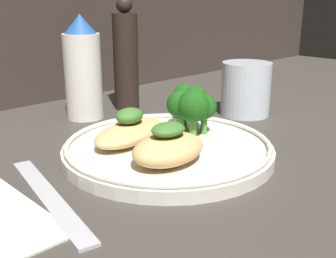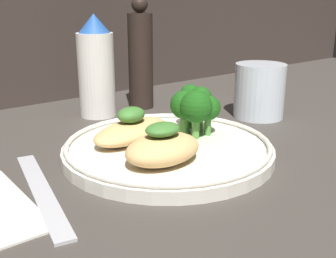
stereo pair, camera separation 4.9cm
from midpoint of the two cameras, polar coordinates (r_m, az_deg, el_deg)
name	(u,v)px [view 2 (the right image)]	position (r cm, az deg, el deg)	size (l,w,h in cm)	color
ground_plane	(168,160)	(49.89, 2.79, -4.31)	(180.00, 180.00, 1.00)	#3D3833
plate	(168,149)	(49.35, 2.82, -2.71)	(24.60, 24.60, 2.00)	silver
grilled_meat_front	(163,147)	(43.62, 2.48, -2.55)	(9.29, 6.99, 4.33)	tan
grilled_meat_middle	(132,129)	(50.34, -2.22, -0.10)	(12.43, 8.45, 4.15)	tan
broccoli_bunch	(193,105)	(52.47, 6.13, 3.24)	(6.00, 6.65, 5.96)	#4C8E38
sauce_bottle	(96,68)	(65.45, -7.61, 8.13)	(5.58, 5.58, 15.60)	white
pepper_grinder	(141,58)	(69.82, -1.72, 9.59)	(4.05, 4.05, 18.09)	black
drinking_glass	(259,91)	(66.81, 14.35, 5.02)	(7.70, 7.70, 8.28)	silver
fork	(43,191)	(41.61, -13.42, -8.28)	(5.69, 19.74, 0.60)	#B2B2B7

